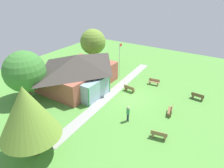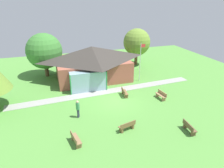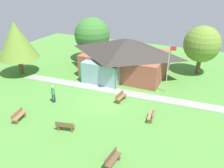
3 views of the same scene
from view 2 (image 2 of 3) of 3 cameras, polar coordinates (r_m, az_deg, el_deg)
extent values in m
plane|color=#54933D|center=(22.02, 0.68, -4.73)|extent=(44.00, 44.00, 0.00)
cube|color=#A35642|center=(28.04, -5.55, 4.40)|extent=(9.41, 6.88, 2.65)
pyramid|color=#38332D|center=(27.42, -5.73, 8.72)|extent=(10.41, 7.88, 1.72)
cube|color=#8CB2BF|center=(24.12, -6.73, 0.81)|extent=(4.23, 1.20, 2.38)
cylinder|color=green|center=(23.30, -11.54, -0.33)|extent=(0.12, 0.12, 2.38)
cylinder|color=green|center=(24.02, -1.49, 0.88)|extent=(0.12, 0.12, 2.38)
cube|color=#999993|center=(24.12, -1.16, -2.07)|extent=(22.45, 2.75, 0.03)
cylinder|color=silver|center=(26.63, 7.88, 6.00)|extent=(0.08, 0.08, 5.07)
cube|color=red|center=(26.20, 8.75, 10.61)|extent=(0.60, 0.02, 0.40)
cube|color=brown|center=(17.35, 4.19, -11.52)|extent=(1.56, 0.78, 0.06)
cube|color=brown|center=(17.23, 2.63, -12.78)|extent=(0.25, 0.43, 0.39)
cube|color=brown|center=(17.76, 5.64, -11.65)|extent=(0.25, 0.43, 0.39)
cube|color=brown|center=(17.10, 4.58, -11.25)|extent=(1.47, 0.41, 0.36)
cube|color=olive|center=(16.13, -10.04, -14.91)|extent=(0.71, 1.56, 0.06)
cube|color=olive|center=(16.71, -10.61, -14.54)|extent=(0.42, 0.23, 0.39)
cube|color=olive|center=(15.88, -9.30, -16.75)|extent=(0.42, 0.23, 0.39)
cube|color=olive|center=(15.97, -10.76, -14.48)|extent=(0.34, 1.49, 0.36)
cube|color=#9E7A51|center=(22.87, 13.55, -3.04)|extent=(0.61, 1.54, 0.06)
cube|color=#9E7A51|center=(22.60, 14.32, -4.18)|extent=(0.42, 0.20, 0.39)
cube|color=#9E7A51|center=(23.36, 12.69, -3.07)|extent=(0.42, 0.20, 0.39)
cube|color=#9E7A51|center=(22.89, 13.98, -2.48)|extent=(0.23, 1.50, 0.36)
cube|color=brown|center=(18.28, 21.01, -11.22)|extent=(0.56, 1.53, 0.06)
cube|color=brown|center=(18.79, 19.98, -10.98)|extent=(0.41, 0.19, 0.39)
cube|color=brown|center=(18.06, 21.84, -12.80)|extent=(0.41, 0.19, 0.39)
cube|color=brown|center=(18.07, 20.59, -10.78)|extent=(0.18, 1.50, 0.36)
cube|color=brown|center=(22.94, 3.64, -2.31)|extent=(0.59, 1.54, 0.06)
cube|color=brown|center=(23.53, 3.28, -2.30)|extent=(0.41, 0.20, 0.39)
cube|color=brown|center=(22.58, 3.99, -3.48)|extent=(0.41, 0.20, 0.39)
cube|color=brown|center=(22.80, 3.20, -1.87)|extent=(0.21, 1.50, 0.36)
cylinder|color=#2D3347|center=(19.28, -9.34, -8.00)|extent=(0.14, 0.14, 0.85)
cylinder|color=#2D3347|center=(19.14, -9.58, -8.26)|extent=(0.14, 0.14, 0.85)
cylinder|color=#3F8C59|center=(18.84, -9.61, -6.18)|extent=(0.34, 0.34, 0.65)
sphere|color=#D8AD8C|center=(18.62, -9.70, -4.98)|extent=(0.24, 0.24, 0.24)
cylinder|color=brown|center=(33.85, 6.75, 7.18)|extent=(0.49, 0.49, 2.12)
sphere|color=olive|center=(33.22, 6.96, 11.59)|extent=(4.27, 4.27, 4.27)
cylinder|color=brown|center=(30.12, -17.86, 3.81)|extent=(0.52, 0.52, 1.76)
sphere|color=#3D7F33|center=(29.39, -18.50, 8.76)|extent=(4.84, 4.84, 4.84)
camera|label=1|loc=(16.10, -81.02, 13.91)|focal=33.31mm
camera|label=3|loc=(15.01, 70.46, 10.95)|focal=37.00mm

